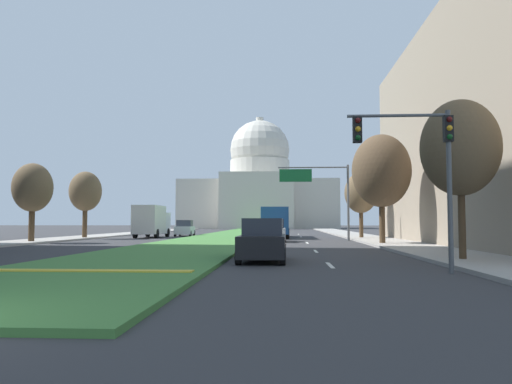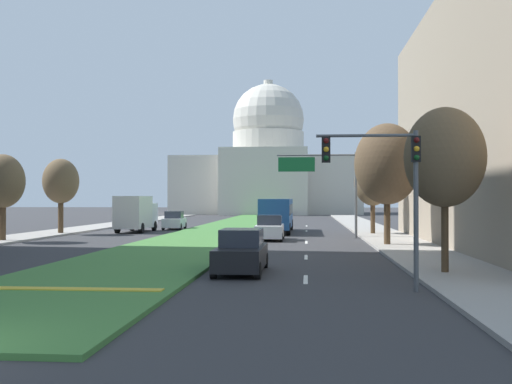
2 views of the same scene
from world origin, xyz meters
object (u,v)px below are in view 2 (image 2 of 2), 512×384
street_tree_left_far (61,182)px  street_tree_left_mid (3,182)px  street_tree_right_mid (387,164)px  sedan_lead_stopped (241,252)px  overhead_guide_sign (325,176)px  capitol_building (268,168)px  traffic_light_near_right (389,174)px  city_bus (277,212)px  box_truck_delivery (136,213)px  street_tree_right_far (373,183)px  sedan_midblock (270,228)px  sedan_distant (174,221)px  street_tree_right_near (445,158)px

street_tree_left_far → street_tree_left_mid: bearing=-92.9°
street_tree_right_mid → street_tree_left_far: street_tree_right_mid is taller
sedan_lead_stopped → overhead_guide_sign: bearing=79.5°
capitol_building → street_tree_right_mid: size_ratio=4.62×
traffic_light_near_right → city_bus: 33.49m
street_tree_right_mid → overhead_guide_sign: bearing=114.5°
city_bus → box_truck_delivery: bearing=-177.4°
street_tree_left_far → street_tree_right_far: (25.70, 1.53, -0.13)m
sedan_midblock → sedan_distant: (-10.15, 14.22, -0.02)m
overhead_guide_sign → street_tree_left_far: 21.85m
overhead_guide_sign → street_tree_left_mid: 23.11m
traffic_light_near_right → sedan_lead_stopped: traffic_light_near_right is taller
street_tree_right_far → city_bus: street_tree_right_far is taller
traffic_light_near_right → sedan_distant: (-15.48, 37.42, -2.97)m
sedan_distant → street_tree_right_mid: bearing=-47.1°
traffic_light_near_right → sedan_distant: 40.60m
sedan_distant → box_truck_delivery: box_truck_delivery is taller
overhead_guide_sign → street_tree_right_near: 22.32m
street_tree_right_far → street_tree_right_mid: bearing=-91.8°
street_tree_right_far → city_bus: (-8.00, 3.17, -2.49)m
overhead_guide_sign → sedan_distant: (-14.22, 11.28, -3.85)m
traffic_light_near_right → street_tree_right_mid: 18.47m
street_tree_left_mid → city_bus: bearing=36.3°
overhead_guide_sign → street_tree_left_mid: overhead_guide_sign is taller
city_bus → sedan_distant: bearing=156.6°
street_tree_right_mid → box_truck_delivery: 24.90m
street_tree_left_far → sedan_distant: street_tree_left_far is taller
box_truck_delivery → city_bus: 12.56m
capitol_building → traffic_light_near_right: 99.01m
street_tree_right_near → sedan_lead_stopped: size_ratio=1.43×
street_tree_right_near → sedan_distant: street_tree_right_near is taller
street_tree_right_near → sedan_midblock: (-8.01, 19.02, -3.75)m
street_tree_right_mid → capitol_building: bearing=99.0°
street_tree_left_mid → city_bus: street_tree_left_mid is taller
capitol_building → street_tree_left_mid: size_ratio=5.89×
capitol_building → street_tree_right_far: 69.88m
sedan_distant → city_bus: bearing=-23.4°
street_tree_left_mid → sedan_midblock: bearing=11.0°
overhead_guide_sign → box_truck_delivery: 17.99m
overhead_guide_sign → sedan_distant: overhead_guide_sign is taller
traffic_light_near_right → street_tree_left_mid: 30.61m
overhead_guide_sign → sedan_lead_stopped: overhead_guide_sign is taller
traffic_light_near_right → street_tree_right_near: 5.02m
street_tree_right_near → city_bus: (-7.99, 28.84, -2.82)m
sedan_midblock → box_truck_delivery: size_ratio=0.69×
box_truck_delivery → sedan_lead_stopped: bearing=-65.9°
street_tree_left_mid → sedan_distant: bearing=65.8°
sedan_lead_stopped → street_tree_left_far: bearing=126.6°
street_tree_left_far → box_truck_delivery: (5.16, 4.13, -2.71)m
street_tree_right_far → sedan_lead_stopped: 26.86m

